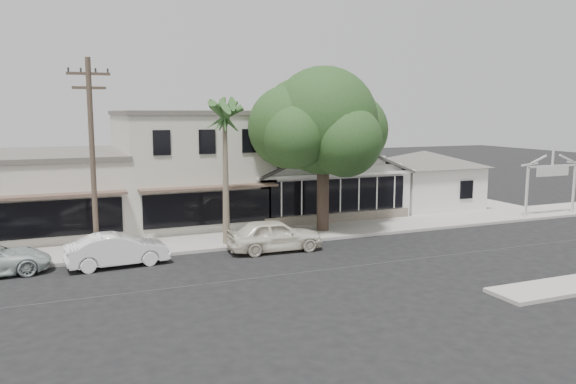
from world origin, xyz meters
name	(u,v)px	position (x,y,z in m)	size (l,w,h in m)	color
ground	(328,270)	(0.00, 0.00, 0.00)	(140.00, 140.00, 0.00)	black
sidewalk_north	(117,250)	(-8.00, 6.75, 0.07)	(90.00, 3.50, 0.15)	#9E9991
corner_shop	(311,174)	(5.00, 12.47, 2.62)	(10.40, 8.60, 5.10)	white
side_cottage	(423,186)	(13.20, 11.50, 1.50)	(6.00, 6.00, 3.00)	white
arch_sign	(552,168)	(18.40, 5.30, 3.16)	(4.12, 0.12, 3.95)	white
row_building_near	(187,168)	(-3.00, 13.50, 3.25)	(8.00, 10.00, 6.50)	beige
row_building_midnear	(29,194)	(-12.00, 13.50, 2.10)	(10.00, 10.00, 4.20)	beige
utility_pole	(92,155)	(-9.00, 5.20, 4.79)	(1.80, 0.24, 9.00)	brown
car_0	(275,235)	(-0.94, 3.90, 0.78)	(1.85, 4.59, 1.57)	silver
car_1	(117,250)	(-8.23, 4.05, 0.72)	(1.52, 4.35, 1.43)	white
shade_tree	(320,124)	(2.99, 7.06, 6.01)	(8.23, 7.44, 9.14)	#453329
palm_east	(225,115)	(-2.81, 5.73, 6.54)	(3.18, 3.18, 7.66)	#726651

